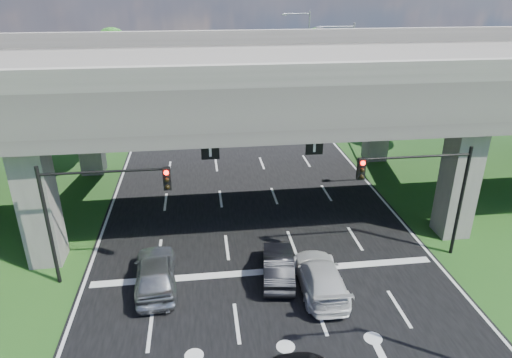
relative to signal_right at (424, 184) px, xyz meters
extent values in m
plane|color=#1E4817|center=(-7.82, -3.94, -4.19)|extent=(160.00, 160.00, 0.00)
cube|color=black|center=(-7.82, 6.06, -4.17)|extent=(18.00, 120.00, 0.03)
cube|color=#353330|center=(-7.82, 8.06, 3.81)|extent=(80.00, 15.00, 2.00)
cube|color=#615F5A|center=(-7.82, 0.81, 5.31)|extent=(80.00, 0.50, 1.00)
cube|color=#615F5A|center=(-7.82, 15.31, 5.31)|extent=(80.00, 0.50, 1.00)
cube|color=#615F5A|center=(-18.82, 2.06, -0.69)|extent=(1.60, 1.60, 7.00)
cube|color=#615F5A|center=(-18.82, 14.06, -0.69)|extent=(1.60, 1.60, 7.00)
cube|color=#615F5A|center=(3.18, 2.06, -0.69)|extent=(1.60, 1.60, 7.00)
cube|color=#615F5A|center=(3.18, 14.06, -0.69)|extent=(1.60, 1.60, 7.00)
cube|color=black|center=(-10.32, 1.06, 1.81)|extent=(0.85, 0.06, 0.85)
cube|color=black|center=(-5.32, 1.06, 1.81)|extent=(0.85, 0.06, 0.85)
cylinder|color=black|center=(2.18, 0.06, -1.19)|extent=(0.18, 0.18, 6.00)
cylinder|color=black|center=(-0.57, 0.06, 1.41)|extent=(5.50, 0.12, 0.12)
cube|color=black|center=(-3.32, -0.12, 1.01)|extent=(0.35, 0.28, 1.05)
sphere|color=#FF0C05|center=(-3.32, -0.28, 1.36)|extent=(0.22, 0.22, 0.22)
cylinder|color=black|center=(-17.82, 0.06, -1.19)|extent=(0.18, 0.18, 6.00)
cylinder|color=black|center=(-15.07, 0.06, 1.41)|extent=(5.50, 0.12, 0.12)
cube|color=black|center=(-12.32, -0.12, 1.01)|extent=(0.35, 0.28, 1.05)
sphere|color=#FF0C05|center=(-12.32, -0.28, 1.36)|extent=(0.22, 0.22, 0.22)
cylinder|color=gray|center=(2.68, 20.06, 0.81)|extent=(0.16, 0.16, 10.00)
cylinder|color=gray|center=(1.18, 20.06, 5.51)|extent=(3.00, 0.10, 0.10)
cube|color=gray|center=(-0.32, 20.06, 5.41)|extent=(0.60, 0.25, 0.18)
cylinder|color=gray|center=(2.68, 36.06, 0.81)|extent=(0.16, 0.16, 10.00)
cylinder|color=gray|center=(1.18, 36.06, 5.51)|extent=(3.00, 0.10, 0.10)
cube|color=gray|center=(-0.32, 36.06, 5.41)|extent=(0.60, 0.25, 0.18)
cylinder|color=black|center=(-21.82, 22.06, -2.54)|extent=(0.36, 0.36, 3.30)
sphere|color=#1C4C14|center=(-21.82, 22.06, 0.46)|extent=(4.50, 4.50, 4.50)
sphere|color=#1C4C14|center=(-21.42, 21.76, 1.81)|extent=(3.60, 3.60, 3.60)
sphere|color=#1C4C14|center=(-22.12, 22.46, -0.44)|extent=(3.30, 3.30, 3.30)
cylinder|color=black|center=(-24.82, 30.06, -2.76)|extent=(0.36, 0.36, 2.86)
sphere|color=#1C4C14|center=(-24.82, 30.06, -0.16)|extent=(3.90, 3.90, 3.90)
sphere|color=#1C4C14|center=(-24.42, 29.76, 1.01)|extent=(3.12, 3.12, 3.12)
sphere|color=#1C4C14|center=(-25.12, 30.46, -0.94)|extent=(2.86, 2.86, 2.86)
cylinder|color=black|center=(-20.82, 38.06, -2.43)|extent=(0.36, 0.36, 3.52)
sphere|color=#1C4C14|center=(-20.82, 38.06, 0.77)|extent=(4.80, 4.80, 4.80)
sphere|color=#1C4C14|center=(-20.42, 37.76, 2.21)|extent=(3.84, 3.84, 3.84)
sphere|color=#1C4C14|center=(-21.12, 38.46, -0.19)|extent=(3.52, 3.52, 3.52)
cylinder|color=black|center=(5.18, 24.06, -2.65)|extent=(0.36, 0.36, 3.08)
sphere|color=#1C4C14|center=(5.18, 24.06, 0.15)|extent=(4.20, 4.20, 4.20)
sphere|color=#1C4C14|center=(5.58, 23.76, 1.41)|extent=(3.36, 3.36, 3.36)
sphere|color=#1C4C14|center=(4.88, 24.46, -0.69)|extent=(3.08, 3.08, 3.08)
cylinder|color=black|center=(8.18, 32.06, -2.76)|extent=(0.36, 0.36, 2.86)
sphere|color=#1C4C14|center=(8.18, 32.06, -0.16)|extent=(3.90, 3.90, 3.90)
sphere|color=#1C4C14|center=(8.58, 31.76, 1.01)|extent=(3.12, 3.12, 3.12)
sphere|color=#1C4C14|center=(7.88, 32.46, -0.94)|extent=(2.86, 2.86, 2.86)
cylinder|color=black|center=(4.18, 40.06, -2.54)|extent=(0.36, 0.36, 3.30)
sphere|color=#1C4C14|center=(4.18, 40.06, 0.46)|extent=(4.50, 4.50, 4.50)
sphere|color=#1C4C14|center=(4.58, 39.76, 1.81)|extent=(3.60, 3.60, 3.60)
sphere|color=#1C4C14|center=(3.88, 40.46, -0.44)|extent=(3.30, 3.30, 3.30)
imported|color=#929599|center=(-13.15, -0.94, -3.35)|extent=(2.22, 4.86, 1.62)
imported|color=black|center=(-7.34, -0.94, -3.48)|extent=(1.98, 4.26, 1.35)
imported|color=silver|center=(-5.57, -2.16, -3.45)|extent=(2.09, 4.91, 1.41)
camera|label=1|loc=(-10.75, -19.13, 9.17)|focal=32.00mm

